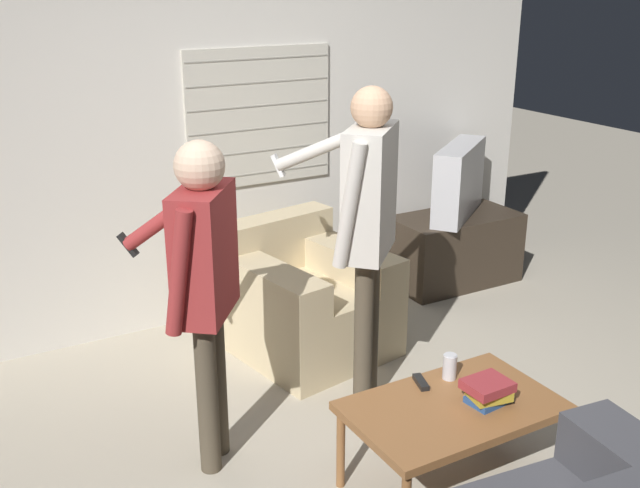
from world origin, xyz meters
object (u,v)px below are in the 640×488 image
at_px(coffee_table, 453,412).
at_px(spare_remote, 421,382).
at_px(armchair_beige, 304,300).
at_px(floor_fan, 379,290).
at_px(book_stack, 488,391).
at_px(person_right_standing, 367,210).
at_px(person_left_standing, 203,269).
at_px(tv, 459,181).
at_px(soda_can, 450,366).

relative_size(coffee_table, spare_remote, 6.92).
relative_size(armchair_beige, floor_fan, 2.79).
bearing_deg(floor_fan, book_stack, -109.47).
xyz_separation_m(person_right_standing, floor_fan, (0.71, 0.91, -0.94)).
bearing_deg(armchair_beige, person_right_standing, 78.41).
distance_m(person_left_standing, floor_fan, 2.10).
bearing_deg(tv, coffee_table, 13.45).
relative_size(person_left_standing, soda_can, 12.61).
height_order(armchair_beige, book_stack, armchair_beige).
xyz_separation_m(armchair_beige, person_left_standing, (-0.95, -0.83, 0.68)).
relative_size(person_left_standing, book_stack, 7.14).
height_order(soda_can, floor_fan, soda_can).
bearing_deg(spare_remote, person_left_standing, 165.52).
height_order(person_right_standing, spare_remote, person_right_standing).
bearing_deg(armchair_beige, soda_can, 81.80).
relative_size(book_stack, spare_remote, 1.63).
distance_m(soda_can, spare_remote, 0.16).
height_order(tv, book_stack, tv).
height_order(person_right_standing, soda_can, person_right_standing).
distance_m(armchair_beige, book_stack, 1.64).
xyz_separation_m(person_right_standing, spare_remote, (-0.09, -0.62, -0.66)).
distance_m(book_stack, spare_remote, 0.33).
relative_size(coffee_table, tv, 1.24).
height_order(armchair_beige, spare_remote, armchair_beige).
bearing_deg(tv, spare_remote, 9.82).
bearing_deg(coffee_table, tv, 50.56).
bearing_deg(floor_fan, person_left_standing, -148.45).
relative_size(armchair_beige, spare_remote, 7.68).
xyz_separation_m(tv, person_left_standing, (-2.47, -1.21, 0.20)).
bearing_deg(tv, book_stack, 16.90).
bearing_deg(person_left_standing, person_right_standing, -45.87).
relative_size(person_right_standing, spare_remote, 12.80).
height_order(person_right_standing, book_stack, person_right_standing).
bearing_deg(person_left_standing, book_stack, -90.52).
relative_size(person_right_standing, floor_fan, 4.64).
bearing_deg(spare_remote, person_right_standing, 99.26).
distance_m(coffee_table, soda_can, 0.25).
xyz_separation_m(book_stack, spare_remote, (-0.16, 0.28, -0.05)).
height_order(coffee_table, tv, tv).
distance_m(person_left_standing, spare_remote, 1.14).
xyz_separation_m(tv, floor_fan, (-0.82, -0.20, -0.63)).
relative_size(person_left_standing, person_right_standing, 0.91).
bearing_deg(person_right_standing, tv, -8.86).
bearing_deg(floor_fan, tv, 13.94).
bearing_deg(armchair_beige, coffee_table, 76.84).
distance_m(person_left_standing, person_right_standing, 0.94).
height_order(armchair_beige, floor_fan, armchair_beige).
height_order(person_left_standing, book_stack, person_left_standing).
relative_size(coffee_table, floor_fan, 2.51).
xyz_separation_m(tv, soda_can, (-1.47, -1.76, -0.31)).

